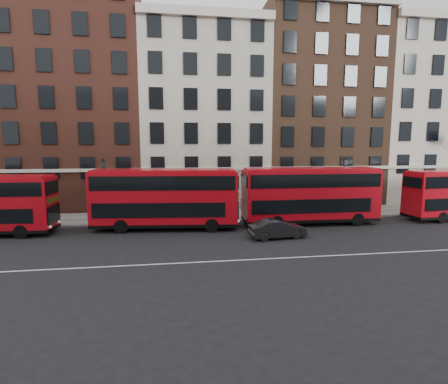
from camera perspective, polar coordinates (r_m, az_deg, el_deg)
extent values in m
plane|color=black|center=(22.23, 0.88, -9.46)|extent=(120.00, 120.00, 0.00)
cube|color=gray|center=(32.30, -2.14, -3.84)|extent=(80.00, 5.00, 0.15)
cube|color=gray|center=(29.87, -1.61, -4.79)|extent=(80.00, 0.30, 0.16)
cube|color=white|center=(20.36, 1.81, -11.09)|extent=(70.00, 0.12, 0.01)
cube|color=brown|center=(40.30, -22.45, 13.51)|extent=(12.80, 10.00, 22.00)
cube|color=#A6A292|center=(39.21, -3.44, 12.04)|extent=(12.80, 10.00, 19.00)
cube|color=beige|center=(35.94, -2.75, 27.31)|extent=(12.80, 0.50, 0.80)
cube|color=brown|center=(42.38, 14.52, 12.85)|extent=(12.80, 10.00, 21.00)
cube|color=beige|center=(48.71, 28.77, 10.87)|extent=(12.80, 10.00, 20.00)
cube|color=black|center=(28.59, -26.02, -3.21)|extent=(0.22, 2.17, 1.28)
cube|color=black|center=(28.42, -26.15, -1.12)|extent=(0.20, 1.87, 0.41)
cylinder|color=black|center=(28.54, -30.20, -5.62)|extent=(1.00, 0.34, 0.99)
cylinder|color=black|center=(30.50, -28.42, -4.70)|extent=(1.00, 0.34, 0.99)
cube|color=#B30914|center=(27.43, -9.58, -0.98)|extent=(11.31, 3.78, 4.18)
cube|color=black|center=(27.79, -9.48, -4.98)|extent=(11.32, 3.82, 0.25)
cube|color=black|center=(27.58, -10.20, -2.45)|extent=(10.06, 3.73, 1.11)
cube|color=black|center=(27.26, -9.64, 1.71)|extent=(10.90, 3.82, 1.06)
cube|color=#B30914|center=(27.19, -9.68, 3.48)|extent=(10.97, 3.53, 0.19)
cube|color=black|center=(27.44, 2.14, -2.61)|extent=(0.32, 2.32, 1.37)
cube|color=black|center=(27.26, 2.15, -0.27)|extent=(0.29, 2.01, 0.44)
cylinder|color=black|center=(26.42, -2.00, -5.47)|extent=(1.08, 0.40, 1.06)
cylinder|color=black|center=(28.73, -2.05, -4.39)|extent=(1.08, 0.40, 1.06)
cylinder|color=black|center=(27.22, -16.46, -5.40)|extent=(1.08, 0.40, 1.06)
cylinder|color=black|center=(29.47, -15.35, -4.36)|extent=(1.08, 0.40, 1.06)
cube|color=#B30914|center=(29.63, 13.93, -0.46)|extent=(11.11, 2.73, 4.17)
cube|color=black|center=(29.97, 13.80, -4.17)|extent=(11.11, 2.77, 0.25)
cube|color=black|center=(29.62, 13.31, -1.84)|extent=(9.84, 2.80, 1.11)
cube|color=black|center=(29.48, 14.01, 2.03)|extent=(10.69, 2.81, 1.06)
cube|color=#B30914|center=(29.41, 14.06, 3.67)|extent=(10.79, 2.52, 0.19)
cube|color=black|center=(32.24, 23.13, -1.67)|extent=(0.10, 2.32, 1.37)
cube|color=black|center=(32.09, 23.24, 0.32)|extent=(0.10, 2.01, 0.44)
cylinder|color=black|center=(30.44, 20.94, -4.22)|extent=(1.06, 0.30, 1.06)
cylinder|color=black|center=(32.49, 18.93, -3.39)|extent=(1.06, 0.30, 1.06)
cylinder|color=black|center=(27.84, 8.62, -4.87)|extent=(1.06, 0.30, 1.06)
cylinder|color=black|center=(30.06, 7.34, -3.90)|extent=(1.06, 0.30, 1.06)
cylinder|color=black|center=(34.67, 32.02, -3.54)|extent=(1.00, 0.35, 0.98)
cylinder|color=black|center=(36.21, 29.57, -2.93)|extent=(1.00, 0.35, 0.98)
imported|color=black|center=(25.08, 8.74, -5.96)|extent=(4.20, 1.87, 1.34)
cylinder|color=black|center=(30.91, -18.96, -0.33)|extent=(0.14, 0.14, 4.60)
cylinder|color=black|center=(31.24, -18.80, -3.96)|extent=(0.32, 0.32, 0.60)
cube|color=#262626|center=(30.67, -19.17, 4.39)|extent=(0.32, 0.32, 0.55)
cone|color=black|center=(30.66, -19.20, 5.05)|extent=(0.44, 0.44, 0.25)
cylinder|color=black|center=(33.26, 19.00, 0.22)|extent=(0.14, 0.14, 4.60)
cylinder|color=black|center=(33.57, 18.84, -3.17)|extent=(0.32, 0.32, 0.60)
cube|color=#262626|center=(33.04, 19.19, 4.61)|extent=(0.32, 0.32, 0.55)
cone|color=black|center=(33.03, 19.22, 5.21)|extent=(0.44, 0.44, 0.25)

